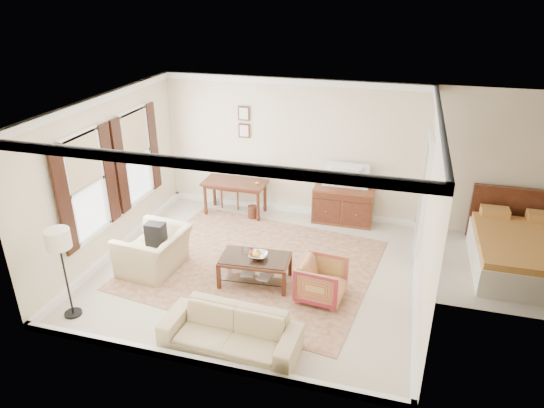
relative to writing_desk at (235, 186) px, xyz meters
The scene contains 21 objects.
room_shell 2.99m from the writing_desk, 61.52° to the right, with size 5.51×5.01×2.91m.
annex_bedroom 5.69m from the writing_desk, ahead, with size 3.00×2.70×2.90m.
window_front 3.31m from the writing_desk, 119.77° to the right, with size 0.12×1.56×1.80m, color #CCB284, non-canonical shape.
window_rear 2.17m from the writing_desk, 143.65° to the right, with size 0.12×1.56×1.80m, color #CCB284, non-canonical shape.
doorway 3.90m from the writing_desk, ahead, with size 0.10×1.12×2.25m, color white, non-canonical shape.
rug 2.29m from the writing_desk, 61.76° to the right, with size 4.08×3.49×0.01m, color brown.
writing_desk is the anchor object (origin of this frame).
desk_chair 0.41m from the writing_desk, 118.94° to the left, with size 0.45×0.45×1.05m, color brown, non-canonical shape.
desk_lamp 0.62m from the writing_desk, ahead, with size 0.32×0.32×0.50m, color silver, non-canonical shape.
framed_prints 1.38m from the writing_desk, 76.19° to the left, with size 0.25×0.04×0.68m, color #522617, non-canonical shape.
sideboard 2.33m from the writing_desk, ahead, with size 1.23×0.47×0.76m, color brown.
tv 2.39m from the writing_desk, ahead, with size 0.90×0.52×0.12m, color black.
coffee_table 2.76m from the writing_desk, 63.56° to the right, with size 1.19×0.75×0.49m.
fruit_bowl 2.78m from the writing_desk, 62.49° to the right, with size 0.42×0.42×0.10m, color silver.
book_a 2.73m from the writing_desk, 68.19° to the right, with size 0.28×0.04×0.38m, color brown.
book_b 2.86m from the writing_desk, 62.38° to the right, with size 0.28×0.03×0.38m, color brown.
striped_armchair 3.54m from the writing_desk, 47.83° to the right, with size 0.71×0.67×0.73m, color maroon.
club_armchair 2.62m from the writing_desk, 102.89° to the right, with size 1.13×0.74×0.99m, color tan.
backpack 2.62m from the writing_desk, 101.08° to the right, with size 0.32×0.22×0.40m, color black.
sofa 4.34m from the writing_desk, 71.34° to the right, with size 1.90×0.55×0.74m, color tan.
floor_lamp 4.26m from the writing_desk, 106.26° to the right, with size 0.36×0.36×1.45m.
Camera 1 is at (2.23, -6.95, 4.60)m, focal length 32.00 mm.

